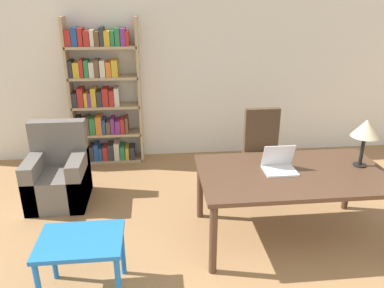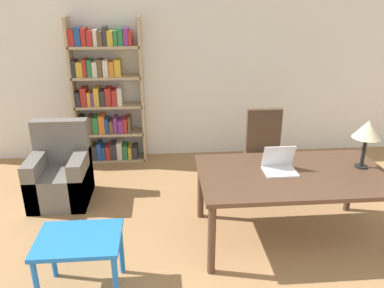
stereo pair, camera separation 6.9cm
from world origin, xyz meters
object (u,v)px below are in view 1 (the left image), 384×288
office_chair (262,157)px  table_lamp (366,129)px  desk (293,179)px  side_table_blue (81,248)px  armchair (59,177)px  bookshelf (102,99)px  laptop (279,165)px

office_chair → table_lamp: bearing=-52.1°
desk → side_table_blue: 2.02m
side_table_blue → armchair: bearing=108.8°
table_lamp → side_table_blue: (-2.63, -0.68, -0.65)m
desk → bookshelf: 2.97m
desk → office_chair: (-0.01, 0.99, -0.20)m
desk → laptop: (-0.13, 0.05, 0.13)m
desk → side_table_blue: desk is taller
office_chair → side_table_blue: size_ratio=1.59×
office_chair → side_table_blue: bearing=-140.1°
desk → side_table_blue: (-1.92, -0.61, -0.20)m
office_chair → armchair: size_ratio=1.11×
laptop → office_chair: size_ratio=0.29×
desk → office_chair: bearing=90.4°
side_table_blue → bookshelf: (-0.12, 2.74, 0.50)m
office_chair → bookshelf: bookshelf is taller
side_table_blue → armchair: size_ratio=0.70×
laptop → armchair: laptop is taller
laptop → desk: bearing=-21.8°
side_table_blue → bookshelf: bookshelf is taller
desk → table_lamp: size_ratio=3.77×
desk → armchair: bearing=158.1°
office_chair → bookshelf: 2.39m
desk → office_chair: office_chair is taller
laptop → armchair: 2.56m
armchair → desk: bearing=-21.9°
office_chair → bookshelf: (-2.04, 1.14, 0.49)m
laptop → table_lamp: (0.84, 0.03, 0.33)m
table_lamp → desk: bearing=-173.7°
laptop → table_lamp: table_lamp is taller
laptop → bookshelf: bearing=132.6°
side_table_blue → bookshelf: size_ratio=0.32×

